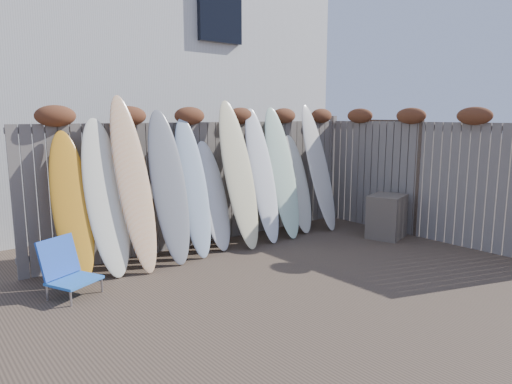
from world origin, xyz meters
TOP-DOWN VIEW (x-y plane):
  - ground at (0.00, 0.00)m, footprint 80.00×80.00m
  - back_fence at (0.06, 2.39)m, footprint 6.05×0.28m
  - right_fence at (2.99, 0.25)m, footprint 0.28×4.40m
  - house at (0.50, 6.50)m, footprint 8.50×5.50m
  - beach_chair at (-2.64, 1.51)m, footprint 0.69×0.71m
  - wooden_crate at (2.51, 0.68)m, footprint 0.77×0.70m
  - lattice_panel at (3.10, 1.05)m, footprint 0.25×1.35m
  - surfboard_0 at (-2.38, 2.00)m, footprint 0.52×0.71m
  - surfboard_1 at (-1.95, 1.96)m, footprint 0.55×0.74m
  - surfboard_2 at (-1.57, 1.92)m, footprint 0.52×0.86m
  - surfboard_3 at (-1.03, 1.93)m, footprint 0.58×0.81m
  - surfboard_4 at (-0.61, 1.97)m, footprint 0.53×0.78m
  - surfboard_5 at (-0.21, 2.03)m, footprint 0.55×0.65m
  - surfboard_6 at (0.22, 1.91)m, footprint 0.56×0.84m
  - surfboard_7 at (0.73, 1.94)m, footprint 0.53×0.82m
  - surfboard_8 at (1.19, 1.95)m, footprint 0.60×0.84m
  - surfboard_9 at (1.60, 1.99)m, footprint 0.53×0.66m
  - surfboard_10 at (2.08, 1.92)m, footprint 0.56×0.84m

SIDE VIEW (x-z plane):
  - ground at x=0.00m, z-range 0.00..0.00m
  - beach_chair at x=-2.64m, z-range -0.02..0.65m
  - wooden_crate at x=2.51m, z-range 0.00..0.75m
  - surfboard_5 at x=-0.21m, z-range 0.00..1.72m
  - surfboard_9 at x=1.60m, z-range 0.00..1.76m
  - surfboard_0 at x=-2.38m, z-range 0.00..1.93m
  - lattice_panel at x=3.10m, z-range 0.00..2.03m
  - surfboard_1 at x=-1.95m, z-range 0.00..2.08m
  - surfboard_4 at x=-0.61m, z-range 0.00..2.09m
  - surfboard_3 at x=-1.03m, z-range 0.00..2.20m
  - surfboard_7 at x=0.73m, z-range 0.00..2.24m
  - surfboard_8 at x=1.19m, z-range 0.00..2.26m
  - right_fence at x=2.99m, z-range 0.02..2.26m
  - surfboard_10 at x=2.08m, z-range 0.00..2.32m
  - surfboard_6 at x=0.22m, z-range 0.00..2.36m
  - back_fence at x=0.06m, z-range 0.06..2.30m
  - surfboard_2 at x=-1.57m, z-range 0.00..2.40m
  - house at x=0.50m, z-range 0.04..6.36m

